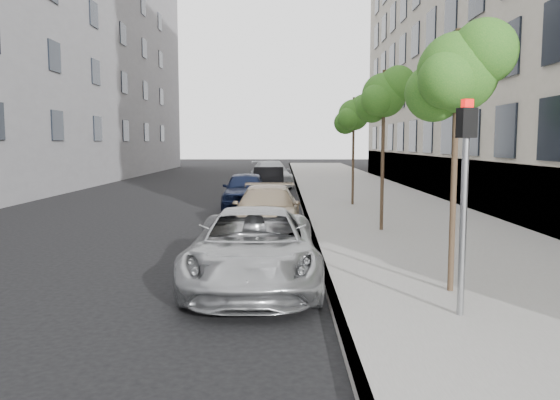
{
  "coord_description": "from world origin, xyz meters",
  "views": [
    {
      "loc": [
        0.35,
        -7.56,
        2.64
      ],
      "look_at": [
        0.3,
        3.24,
        1.5
      ],
      "focal_mm": 35.0,
      "sensor_mm": 36.0,
      "label": 1
    }
  ],
  "objects_px": {
    "tree_mid": "(385,95)",
    "signal_pole": "(465,182)",
    "suv": "(267,210)",
    "sedan_blue": "(246,190)",
    "minivan": "(254,247)",
    "tree_near": "(459,73)",
    "sedan_rear": "(271,174)",
    "sedan_black": "(269,181)",
    "tree_far": "(354,115)"
  },
  "relations": [
    {
      "from": "minivan",
      "to": "suv",
      "type": "relative_size",
      "value": 1.07
    },
    {
      "from": "sedan_rear",
      "to": "sedan_blue",
      "type": "bearing_deg",
      "value": -102.21
    },
    {
      "from": "sedan_rear",
      "to": "signal_pole",
      "type": "bearing_deg",
      "value": -90.56
    },
    {
      "from": "sedan_blue",
      "to": "minivan",
      "type": "bearing_deg",
      "value": -86.48
    },
    {
      "from": "sedan_black",
      "to": "tree_near",
      "type": "bearing_deg",
      "value": -79.69
    },
    {
      "from": "minivan",
      "to": "sedan_black",
      "type": "distance_m",
      "value": 17.34
    },
    {
      "from": "tree_far",
      "to": "sedan_rear",
      "type": "relative_size",
      "value": 0.83
    },
    {
      "from": "tree_mid",
      "to": "tree_far",
      "type": "height_order",
      "value": "tree_mid"
    },
    {
      "from": "tree_far",
      "to": "sedan_black",
      "type": "height_order",
      "value": "tree_far"
    },
    {
      "from": "signal_pole",
      "to": "sedan_black",
      "type": "bearing_deg",
      "value": 83.13
    },
    {
      "from": "tree_near",
      "to": "minivan",
      "type": "xyz_separation_m",
      "value": [
        -3.42,
        0.91,
        -3.07
      ]
    },
    {
      "from": "tree_far",
      "to": "sedan_black",
      "type": "xyz_separation_m",
      "value": [
        -3.58,
        5.25,
        -3.04
      ]
    },
    {
      "from": "minivan",
      "to": "suv",
      "type": "bearing_deg",
      "value": 88.41
    },
    {
      "from": "tree_mid",
      "to": "sedan_blue",
      "type": "xyz_separation_m",
      "value": [
        -4.37,
        6.32,
        -3.22
      ]
    },
    {
      "from": "tree_mid",
      "to": "tree_near",
      "type": "bearing_deg",
      "value": -90.0
    },
    {
      "from": "tree_mid",
      "to": "minivan",
      "type": "bearing_deg",
      "value": -121.43
    },
    {
      "from": "tree_far",
      "to": "suv",
      "type": "relative_size",
      "value": 0.93
    },
    {
      "from": "suv",
      "to": "sedan_rear",
      "type": "bearing_deg",
      "value": 91.6
    },
    {
      "from": "suv",
      "to": "sedan_blue",
      "type": "xyz_separation_m",
      "value": [
        -1.04,
        6.16,
        0.05
      ]
    },
    {
      "from": "tree_far",
      "to": "suv",
      "type": "bearing_deg",
      "value": -117.69
    },
    {
      "from": "tree_near",
      "to": "tree_mid",
      "type": "relative_size",
      "value": 0.96
    },
    {
      "from": "minivan",
      "to": "sedan_black",
      "type": "bearing_deg",
      "value": 89.83
    },
    {
      "from": "tree_mid",
      "to": "tree_far",
      "type": "distance_m",
      "value": 6.5
    },
    {
      "from": "signal_pole",
      "to": "sedan_rear",
      "type": "relative_size",
      "value": 0.59
    },
    {
      "from": "minivan",
      "to": "sedan_blue",
      "type": "height_order",
      "value": "sedan_blue"
    },
    {
      "from": "tree_far",
      "to": "tree_mid",
      "type": "bearing_deg",
      "value": -90.0
    },
    {
      "from": "signal_pole",
      "to": "suv",
      "type": "xyz_separation_m",
      "value": [
        -3.04,
        7.98,
        -1.4
      ]
    },
    {
      "from": "sedan_blue",
      "to": "sedan_black",
      "type": "relative_size",
      "value": 1.01
    },
    {
      "from": "tree_far",
      "to": "signal_pole",
      "type": "xyz_separation_m",
      "value": [
        -0.29,
        -14.32,
        -1.66
      ]
    },
    {
      "from": "tree_mid",
      "to": "tree_far",
      "type": "relative_size",
      "value": 1.05
    },
    {
      "from": "tree_near",
      "to": "sedan_rear",
      "type": "bearing_deg",
      "value": 98.64
    },
    {
      "from": "tree_near",
      "to": "sedan_rear",
      "type": "xyz_separation_m",
      "value": [
        -3.59,
        23.64,
        -3.01
      ]
    },
    {
      "from": "signal_pole",
      "to": "minivan",
      "type": "height_order",
      "value": "signal_pole"
    },
    {
      "from": "sedan_blue",
      "to": "sedan_rear",
      "type": "bearing_deg",
      "value": 84.84
    },
    {
      "from": "sedan_black",
      "to": "tree_mid",
      "type": "bearing_deg",
      "value": -73.85
    },
    {
      "from": "minivan",
      "to": "sedan_black",
      "type": "relative_size",
      "value": 1.18
    },
    {
      "from": "minivan",
      "to": "tree_far",
      "type": "bearing_deg",
      "value": 73.52
    },
    {
      "from": "tree_mid",
      "to": "sedan_rear",
      "type": "xyz_separation_m",
      "value": [
        -3.59,
        17.14,
        -3.19
      ]
    },
    {
      "from": "tree_far",
      "to": "minivan",
      "type": "bearing_deg",
      "value": -105.78
    },
    {
      "from": "signal_pole",
      "to": "minivan",
      "type": "relative_size",
      "value": 0.61
    },
    {
      "from": "tree_near",
      "to": "minivan",
      "type": "height_order",
      "value": "tree_near"
    },
    {
      "from": "tree_mid",
      "to": "signal_pole",
      "type": "relative_size",
      "value": 1.49
    },
    {
      "from": "tree_near",
      "to": "sedan_blue",
      "type": "xyz_separation_m",
      "value": [
        -4.37,
        12.82,
        -3.04
      ]
    },
    {
      "from": "minivan",
      "to": "suv",
      "type": "distance_m",
      "value": 5.75
    },
    {
      "from": "suv",
      "to": "sedan_rear",
      "type": "xyz_separation_m",
      "value": [
        -0.27,
        16.98,
        0.08
      ]
    },
    {
      "from": "tree_near",
      "to": "minivan",
      "type": "bearing_deg",
      "value": 165.08
    },
    {
      "from": "tree_far",
      "to": "tree_near",
      "type": "bearing_deg",
      "value": -90.0
    },
    {
      "from": "signal_pole",
      "to": "suv",
      "type": "bearing_deg",
      "value": 94.44
    },
    {
      "from": "signal_pole",
      "to": "tree_far",
      "type": "bearing_deg",
      "value": 72.44
    },
    {
      "from": "minivan",
      "to": "sedan_blue",
      "type": "relative_size",
      "value": 1.17
    }
  ]
}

